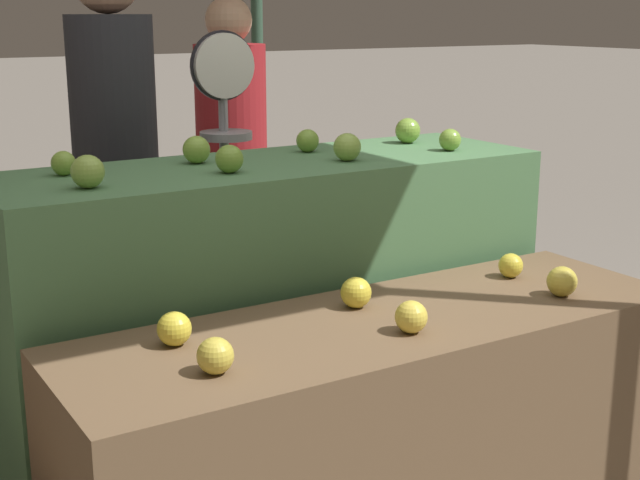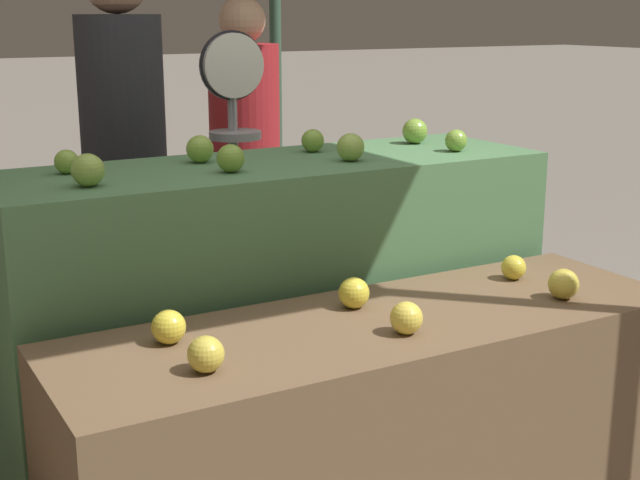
% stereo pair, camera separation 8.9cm
% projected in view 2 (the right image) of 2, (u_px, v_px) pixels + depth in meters
% --- Properties ---
extents(display_counter_front, '(1.74, 0.55, 0.76)m').
position_uv_depth(display_counter_front, '(378.00, 452.00, 2.43)').
color(display_counter_front, brown).
rests_on(display_counter_front, ground_plane).
extents(display_counter_back, '(1.74, 0.55, 1.09)m').
position_uv_depth(display_counter_back, '(278.00, 328.00, 2.89)').
color(display_counter_back, '#4C7A4C').
rests_on(display_counter_back, ground_plane).
extents(apple_front_0, '(0.08, 0.08, 0.08)m').
position_uv_depth(apple_front_0, '(206.00, 354.00, 1.98)').
color(apple_front_0, gold).
rests_on(apple_front_0, display_counter_front).
extents(apple_front_1, '(0.08, 0.08, 0.08)m').
position_uv_depth(apple_front_1, '(408.00, 318.00, 2.22)').
color(apple_front_1, yellow).
rests_on(apple_front_1, display_counter_front).
extents(apple_front_2, '(0.09, 0.09, 0.09)m').
position_uv_depth(apple_front_2, '(563.00, 284.00, 2.49)').
color(apple_front_2, gold).
rests_on(apple_front_2, display_counter_front).
extents(apple_front_3, '(0.08, 0.08, 0.08)m').
position_uv_depth(apple_front_3, '(169.00, 327.00, 2.16)').
color(apple_front_3, gold).
rests_on(apple_front_3, display_counter_front).
extents(apple_front_4, '(0.09, 0.09, 0.09)m').
position_uv_depth(apple_front_4, '(354.00, 293.00, 2.41)').
color(apple_front_4, gold).
rests_on(apple_front_4, display_counter_front).
extents(apple_front_5, '(0.07, 0.07, 0.07)m').
position_uv_depth(apple_front_5, '(514.00, 267.00, 2.67)').
color(apple_front_5, gold).
rests_on(apple_front_5, display_counter_front).
extents(apple_back_0, '(0.09, 0.09, 0.09)m').
position_uv_depth(apple_back_0, '(88.00, 170.00, 2.36)').
color(apple_back_0, '#8EB247').
rests_on(apple_back_0, display_counter_back).
extents(apple_back_1, '(0.08, 0.08, 0.08)m').
position_uv_depth(apple_back_1, '(231.00, 158.00, 2.56)').
color(apple_back_1, '#7AA338').
rests_on(apple_back_1, display_counter_back).
extents(apple_back_2, '(0.09, 0.09, 0.09)m').
position_uv_depth(apple_back_2, '(351.00, 147.00, 2.76)').
color(apple_back_2, '#8EB247').
rests_on(apple_back_2, display_counter_back).
extents(apple_back_3, '(0.07, 0.07, 0.07)m').
position_uv_depth(apple_back_3, '(456.00, 141.00, 2.95)').
color(apple_back_3, '#7AA338').
rests_on(apple_back_3, display_counter_back).
extents(apple_back_4, '(0.07, 0.07, 0.07)m').
position_uv_depth(apple_back_4, '(67.00, 162.00, 2.54)').
color(apple_back_4, '#84AD3D').
rests_on(apple_back_4, display_counter_back).
extents(apple_back_5, '(0.08, 0.08, 0.08)m').
position_uv_depth(apple_back_5, '(200.00, 149.00, 2.73)').
color(apple_back_5, '#84AD3D').
rests_on(apple_back_5, display_counter_back).
extents(apple_back_6, '(0.08, 0.08, 0.08)m').
position_uv_depth(apple_back_6, '(313.00, 141.00, 2.94)').
color(apple_back_6, '#7AA338').
rests_on(apple_back_6, display_counter_back).
extents(apple_back_7, '(0.09, 0.09, 0.09)m').
position_uv_depth(apple_back_7, '(415.00, 131.00, 3.12)').
color(apple_back_7, '#7AA338').
rests_on(apple_back_7, display_counter_back).
extents(produce_scale, '(0.26, 0.20, 1.48)m').
position_uv_depth(produce_scale, '(234.00, 141.00, 3.41)').
color(produce_scale, '#99999E').
rests_on(produce_scale, ground_plane).
extents(person_vendor_at_scale, '(0.41, 0.41, 1.77)m').
position_uv_depth(person_vendor_at_scale, '(125.00, 154.00, 3.20)').
color(person_vendor_at_scale, '#2D2D38').
rests_on(person_vendor_at_scale, ground_plane).
extents(person_customer_right, '(0.44, 0.44, 1.61)m').
position_uv_depth(person_customer_right, '(245.00, 146.00, 4.15)').
color(person_customer_right, '#2D2D38').
rests_on(person_customer_right, ground_plane).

